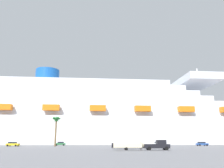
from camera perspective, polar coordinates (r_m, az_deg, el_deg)
The scene contains 9 objects.
ground_plane at distance 108.96m, azimuth 3.77°, elevation -14.44°, with size 600.00×600.00×0.00m, color gray.
cruise_ship at distance 138.33m, azimuth -3.06°, elevation -8.42°, with size 237.86×57.93×55.10m.
pickup_truck at distance 54.99m, azimuth 10.90°, elevation -14.23°, with size 5.65×2.41×2.20m.
small_boat_on_trailer at distance 54.08m, azimuth 4.48°, elevation -14.53°, with size 8.59×2.26×2.15m.
palm_tree at distance 89.86m, azimuth -13.24°, elevation -9.08°, with size 3.05×3.02×10.55m.
parked_car_blue_suv at distance 101.86m, azimuth 20.76°, elevation -13.24°, with size 4.68×2.63×1.58m.
parked_car_green_wagon at distance 101.60m, azimuth -12.30°, elevation -13.78°, with size 4.58×2.57×1.58m.
parked_car_yellow_taxi at distance 94.94m, azimuth -22.68°, elevation -13.13°, with size 4.68×2.35×1.58m.
parked_car_white_van at distance 97.73m, azimuth 10.89°, elevation -13.87°, with size 4.39×2.40×1.58m.
Camera 1 is at (-6.17, -78.76, 2.09)m, focal length 38.13 mm.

